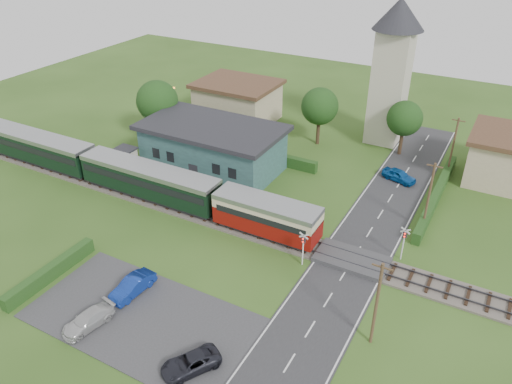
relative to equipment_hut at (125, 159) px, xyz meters
The scene contains 31 objects.
ground 18.82m from the equipment_hut, 16.11° to the right, with size 120.00×120.00×0.00m, color #2D4C19.
railway_track 18.36m from the equipment_hut, 10.08° to the right, with size 76.00×3.20×0.49m.
road 28.53m from the equipment_hut, 10.52° to the right, with size 6.00×70.00×0.05m, color #28282B.
car_park 23.90m from the equipment_hut, 46.19° to the right, with size 17.00×9.00×0.08m, color #333335.
crossing_deck 28.22m from the equipment_hut, ahead, with size 6.20×3.40×0.45m, color #333335.
platform 8.14m from the equipment_hut, ahead, with size 30.00×3.00×0.45m, color gray.
equipment_hut is the anchor object (origin of this frame).
station_building 9.92m from the equipment_hut, 35.92° to the left, with size 16.00×9.00×5.30m.
train 4.34m from the equipment_hut, 47.76° to the right, with size 43.20×2.90×3.40m.
church_tower 33.48m from the equipment_hut, 44.75° to the left, with size 6.00×6.00×17.60m.
house_west 20.05m from the equipment_hut, 81.38° to the left, with size 10.80×8.80×5.50m.
house_east 42.41m from the equipment_hut, 26.32° to the left, with size 8.80×8.80×5.50m.
hedge_carpark 18.61m from the equipment_hut, 67.85° to the right, with size 0.80×9.00×1.20m, color #193814.
hedge_roadside 33.98m from the equipment_hut, 18.54° to the left, with size 0.80×18.00×1.20m, color #193814.
hedge_station 13.09m from the equipment_hut, 52.16° to the left, with size 22.00×0.80×1.30m, color #193814.
tree_a 9.73m from the equipment_hut, 102.80° to the left, with size 5.20×5.20×8.00m.
tree_b 24.16m from the equipment_hut, 48.05° to the left, with size 4.60×4.60×7.34m.
tree_c 32.81m from the equipment_hut, 37.29° to the left, with size 4.20×4.20×6.78m.
utility_pole_b 34.14m from the equipment_hut, 19.18° to the right, with size 1.40×0.22×7.00m.
utility_pole_c 32.61m from the equipment_hut, ahead, with size 1.40×0.22×7.00m.
utility_pole_d 36.37m from the equipment_hut, 27.55° to the left, with size 1.40×0.22×7.00m.
crossing_signal_near 25.04m from the equipment_hut, 12.94° to the right, with size 0.84×0.28×3.28m.
crossing_signal_far 31.61m from the equipment_hut, ahead, with size 0.84×0.28×3.28m.
streetlamp_west 15.39m from the equipment_hut, 105.12° to the left, with size 0.30×0.30×5.15m.
streetlamp_east 40.41m from the equipment_hut, 32.67° to the left, with size 0.30×0.30×5.15m.
car_on_road 30.63m from the equipment_hut, 25.11° to the left, with size 1.54×3.83×1.30m, color #0E4B96.
car_park_blue 20.93m from the equipment_hut, 47.33° to the right, with size 1.42×4.08×1.34m, color navy.
car_park_silver 24.03m from the equipment_hut, 55.14° to the right, with size 1.64×4.02×1.17m, color silver.
car_park_dark 29.66m from the equipment_hut, 40.62° to the right, with size 1.85×4.01×1.12m, color black.
pedestrian_near 14.91m from the equipment_hut, ahead, with size 0.60×0.39×1.64m, color gray.
pedestrian_far 0.61m from the equipment_hut, 96.60° to the right, with size 0.88×0.68×1.80m, color gray.
Camera 1 is at (19.15, -31.82, 26.98)m, focal length 35.00 mm.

